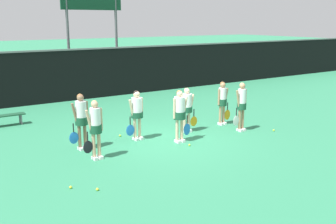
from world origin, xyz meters
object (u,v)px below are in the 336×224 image
Objects in this scene: tennis_ball_0 at (239,127)px; tennis_ball_5 at (71,187)px; tennis_ball_1 at (120,136)px; tennis_ball_2 at (97,189)px; scoreboard at (92,8)px; player_5 at (187,106)px; tennis_ball_4 at (274,130)px; tennis_ball_6 at (135,130)px; player_6 at (222,100)px; player_2 at (242,103)px; player_0 at (95,125)px; player_4 at (137,111)px; player_1 at (180,112)px; tennis_ball_3 at (189,145)px; player_3 at (81,117)px.

tennis_ball_5 is at bearing -165.93° from tennis_ball_0.
tennis_ball_1 is 4.39m from tennis_ball_2.
scoreboard is 13.88m from tennis_ball_5.
scoreboard is at bearing 91.31° from player_5.
tennis_ball_2 is 7.47m from tennis_ball_4.
tennis_ball_1 and tennis_ball_6 have the same top height.
tennis_ball_0 is at bearing -77.84° from player_6.
tennis_ball_1 is at bearing 154.54° from player_2.
player_0 is 2.28m from tennis_ball_5.
player_4 is 3.66m from player_6.
player_1 is 1.04× the size of player_6.
player_2 is at bearing 12.09° from tennis_ball_5.
scoreboard is 10.09m from player_5.
tennis_ball_3 is at bearing -12.98° from player_0.
scoreboard is 3.39× the size of player_0.
tennis_ball_6 is (0.45, 1.00, -0.96)m from player_4.
tennis_ball_6 is (-1.49, 1.14, -0.90)m from player_5.
scoreboard is 14.08m from tennis_ball_2.
scoreboard reaches higher than tennis_ball_4.
player_1 is at bearing -24.82° from player_3.
tennis_ball_5 is (-3.23, -2.58, -0.96)m from player_4.
player_5 is (-0.48, -9.40, -3.61)m from scoreboard.
tennis_ball_2 is at bearing -151.69° from player_1.
player_4 is at bearing 168.20° from tennis_ball_0.
tennis_ball_4 is at bearing -37.15° from player_2.
player_4 is 5.05m from tennis_ball_4.
player_6 is at bearing 104.43° from tennis_ball_0.
player_6 is at bearing -18.23° from tennis_ball_6.
tennis_ball_0 is 1.01× the size of tennis_ball_1.
tennis_ball_6 is at bearing 51.66° from tennis_ball_2.
tennis_ball_3 is at bearing -62.58° from player_4.
tennis_ball_4 is (0.77, -0.99, -0.00)m from tennis_ball_0.
tennis_ball_2 is at bearing -116.16° from player_0.
player_0 is at bearing -159.30° from player_4.
tennis_ball_1 is (-1.37, 1.62, -0.99)m from player_1.
tennis_ball_5 is 0.98× the size of tennis_ball_6.
player_0 reaches higher than tennis_ball_6.
tennis_ball_0 is (0.21, 0.30, -0.99)m from player_2.
scoreboard is 11.12m from tennis_ball_0.
tennis_ball_1 is at bearing 43.18° from player_0.
player_6 is (1.72, 0.08, 0.03)m from player_5.
tennis_ball_1 reaches higher than tennis_ball_3.
tennis_ball_3 is at bearing 13.97° from tennis_ball_5.
player_0 is 5.54m from player_2.
player_0 is 0.99× the size of player_3.
tennis_ball_3 is at bearing -57.19° from tennis_ball_1.
player_1 is 0.98× the size of player_2.
tennis_ball_0 reaches higher than tennis_ball_3.
player_5 is 2.08m from tennis_ball_6.
tennis_ball_1 is 1.03× the size of tennis_ball_3.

